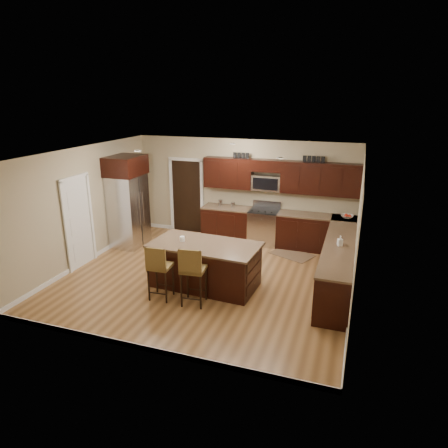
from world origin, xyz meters
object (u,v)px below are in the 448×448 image
at_px(range, 264,227).
at_px(stool_left, 159,266).
at_px(island, 205,266).
at_px(refrigerator, 128,201).
at_px(stool_mid, 192,270).

distance_m(range, stool_left, 3.82).
relative_size(range, island, 0.49).
xyz_separation_m(island, refrigerator, (-2.73, 1.55, 0.77)).
bearing_deg(range, island, -101.61).
relative_size(range, stool_mid, 0.95).
height_order(stool_left, stool_mid, stool_mid).
relative_size(stool_mid, refrigerator, 0.50).
height_order(island, stool_mid, stool_mid).
height_order(stool_left, refrigerator, refrigerator).
relative_size(island, stool_mid, 1.94).
bearing_deg(stool_left, refrigerator, 128.16).
distance_m(stool_left, refrigerator, 3.24).
bearing_deg(range, stool_left, -108.08).
distance_m(stool_mid, refrigerator, 3.72).
height_order(range, island, range).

